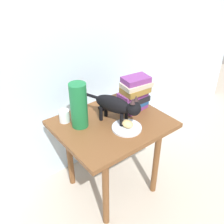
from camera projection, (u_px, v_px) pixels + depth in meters
name	position (u px, v px, depth m)	size (l,w,h in m)	color
ground_plane	(112.00, 186.00, 2.05)	(6.00, 6.00, 0.00)	#B2A899
back_panel	(74.00, 35.00, 1.75)	(4.00, 0.04, 2.20)	silver
side_table	(112.00, 133.00, 1.78)	(0.72, 0.60, 0.61)	brown
plate	(127.00, 128.00, 1.66)	(0.19, 0.19, 0.01)	silver
bread_roll	(127.00, 124.00, 1.64)	(0.08, 0.06, 0.05)	#E0BC7A
cat	(117.00, 105.00, 1.65)	(0.20, 0.46, 0.23)	black
book_stack	(135.00, 94.00, 1.80)	(0.22, 0.15, 0.25)	#72337A
green_vase	(79.00, 106.00, 1.62)	(0.11, 0.11, 0.30)	#196B38
candle_jar	(64.00, 117.00, 1.72)	(0.07, 0.07, 0.08)	silver
tv_remote	(108.00, 106.00, 1.89)	(0.15, 0.04, 0.02)	black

